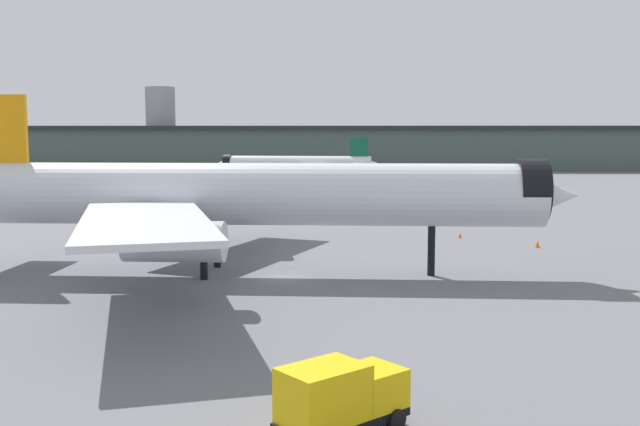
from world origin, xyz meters
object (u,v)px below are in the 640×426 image
object	(u,v)px
airliner_far_taxiway	(298,165)
traffic_cone_near_nose	(537,244)
airliner_near_gate	(234,195)
traffic_cone_wingtip	(460,235)
service_truck_front	(341,396)

from	to	relation	value
airliner_far_taxiway	traffic_cone_near_nose	size ratio (longest dim) A/B	53.82
airliner_far_taxiway	traffic_cone_near_nose	distance (m)	95.05
airliner_near_gate	traffic_cone_wingtip	bearing A→B (deg)	45.60
traffic_cone_wingtip	service_truck_front	bearing A→B (deg)	-109.13
airliner_near_gate	service_truck_front	world-z (taller)	airliner_near_gate
airliner_far_taxiway	service_truck_front	bearing A→B (deg)	99.97
service_truck_front	traffic_cone_near_nose	size ratio (longest dim) A/B	8.08
airliner_near_gate	service_truck_front	distance (m)	35.21
traffic_cone_near_nose	airliner_far_taxiway	bearing A→B (deg)	103.74
airliner_near_gate	service_truck_front	bearing A→B (deg)	-73.08
traffic_cone_wingtip	traffic_cone_near_nose	bearing A→B (deg)	-49.89
airliner_near_gate	service_truck_front	xyz separation A→B (m)	(6.06, -34.30, -5.19)
airliner_near_gate	traffic_cone_near_nose	distance (m)	34.21
airliner_near_gate	traffic_cone_near_nose	size ratio (longest dim) A/B	80.57
airliner_near_gate	service_truck_front	size ratio (longest dim) A/B	9.98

